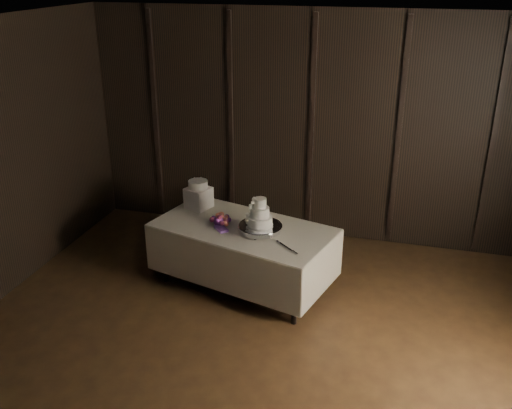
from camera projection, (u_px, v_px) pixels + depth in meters
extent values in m
cube|color=black|center=(231.00, 406.00, 4.90)|extent=(6.04, 7.04, 0.04)
cube|color=black|center=(223.00, 42.00, 3.70)|extent=(6.04, 7.04, 0.04)
cube|color=black|center=(312.00, 128.00, 7.42)|extent=(6.04, 0.04, 3.04)
cube|color=beige|center=(243.00, 227.00, 6.38)|extent=(2.18, 1.50, 0.01)
cube|color=white|center=(243.00, 259.00, 6.54)|extent=(2.00, 1.35, 0.71)
cylinder|color=silver|center=(260.00, 229.00, 6.23)|extent=(0.60, 0.60, 0.09)
cylinder|color=white|center=(260.00, 221.00, 6.19)|extent=(0.26, 0.26, 0.11)
cylinder|color=white|center=(260.00, 212.00, 6.15)|extent=(0.19, 0.19, 0.11)
cylinder|color=white|center=(260.00, 203.00, 6.10)|extent=(0.13, 0.13, 0.11)
cube|color=white|center=(199.00, 198.00, 6.84)|extent=(0.33, 0.33, 0.25)
cylinder|color=white|center=(198.00, 184.00, 6.77)|extent=(0.28, 0.28, 0.09)
cube|color=silver|center=(284.00, 246.00, 5.95)|extent=(0.29, 0.26, 0.01)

